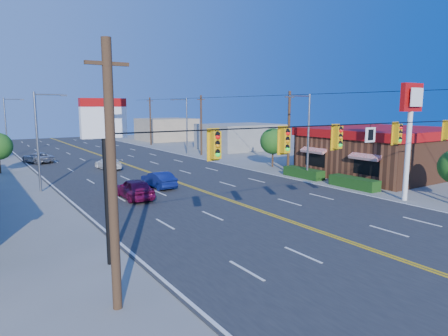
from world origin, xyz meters
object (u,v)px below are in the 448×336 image
kfc_pylon (410,118)px  car_magenta (134,189)px  car_silver (38,158)px  signal_span (352,147)px  car_blue (159,180)px  kfc (385,151)px  car_white (108,164)px  pizza_hut_sign (105,147)px

kfc_pylon → car_magenta: 20.72m
car_silver → kfc_pylon: bearing=99.8°
signal_span → car_blue: signal_span is taller
signal_span → kfc: 23.47m
signal_span → car_magenta: 16.67m
kfc_pylon → car_white: (-13.90, 26.24, -5.39)m
kfc → car_blue: (-22.31, 6.01, -1.70)m
signal_span → car_silver: 41.01m
kfc_pylon → car_magenta: bearing=146.1°
kfc → signal_span: bearing=-149.1°
signal_span → kfc: bearing=30.9°
car_white → kfc_pylon: bearing=115.7°
kfc_pylon → pizza_hut_sign: bearing=180.0°
kfc → pizza_hut_sign: 32.04m
car_white → car_magenta: bearing=77.5°
kfc_pylon → car_blue: kfc_pylon is taller
signal_span → car_blue: (-2.29, 18.01, -4.20)m
kfc → pizza_hut_sign: bearing=-165.5°
pizza_hut_sign → car_silver: 36.28m
pizza_hut_sign → car_silver: pizza_hut_sign is taller
kfc → car_magenta: 25.77m
signal_span → kfc_pylon: size_ratio=2.86×
car_white → car_silver: 11.20m
car_magenta → car_white: 15.30m
signal_span → car_white: (-2.78, 30.24, -4.23)m
pizza_hut_sign → car_white: 27.84m
kfc_pylon → car_magenta: (-16.62, 11.19, -5.28)m
kfc → car_magenta: kfc is taller
kfc → kfc_pylon: kfc_pylon is taller
kfc → kfc_pylon: 12.52m
signal_span → kfc_pylon: 11.87m
pizza_hut_sign → car_magenta: bearing=64.3°
signal_span → car_silver: bearing=101.9°
signal_span → car_magenta: size_ratio=5.42×
car_blue → car_white: bearing=-90.5°
kfc → car_blue: 23.17m
kfc → car_silver: bearing=135.5°
car_magenta → car_white: size_ratio=0.99×
kfc_pylon → kfc: bearing=42.0°
signal_span → car_silver: (-8.43, 39.91, -4.25)m
car_blue → car_white: car_blue is taller
car_magenta → car_silver: size_ratio=0.97×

